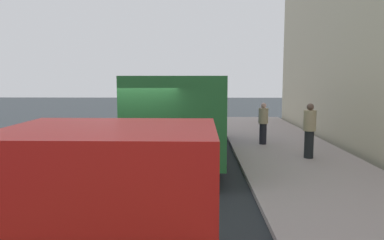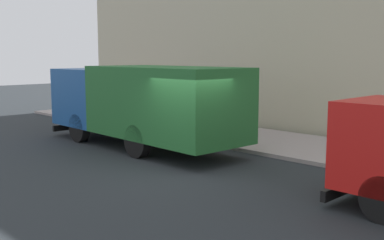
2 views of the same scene
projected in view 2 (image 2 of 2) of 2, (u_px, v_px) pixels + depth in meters
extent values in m
plane|color=#24292D|center=(183.00, 170.00, 12.79)|extent=(80.00, 80.00, 0.00)
cube|color=#A49795|center=(286.00, 144.00, 16.25)|extent=(3.97, 30.00, 0.12)
cube|color=#1C5097|center=(98.00, 96.00, 17.90)|extent=(2.64, 2.72, 2.12)
cube|color=black|center=(81.00, 88.00, 18.81)|extent=(2.14, 0.14, 1.18)
cube|color=#24652E|center=(165.00, 102.00, 14.89)|extent=(2.75, 5.68, 2.26)
cube|color=black|center=(81.00, 125.00, 19.08)|extent=(2.45, 0.21, 0.24)
cylinder|color=black|center=(79.00, 128.00, 16.91)|extent=(0.34, 1.04, 1.03)
cylinder|color=black|center=(130.00, 122.00, 18.41)|extent=(0.34, 1.04, 1.03)
cylinder|color=black|center=(137.00, 141.00, 14.30)|extent=(0.34, 1.04, 1.03)
cylinder|color=black|center=(191.00, 133.00, 15.80)|extent=(0.34, 1.04, 1.03)
cube|color=black|center=(354.00, 129.00, 10.00)|extent=(1.83, 0.07, 0.99)
cube|color=black|center=(347.00, 187.00, 10.23)|extent=(2.09, 0.14, 0.24)
cylinder|color=black|center=(233.00, 121.00, 18.33)|extent=(0.40, 0.40, 0.90)
cylinder|color=tan|center=(234.00, 101.00, 18.22)|extent=(0.54, 0.54, 0.66)
sphere|color=brown|center=(234.00, 90.00, 18.16)|extent=(0.23, 0.23, 0.23)
cylinder|color=black|center=(172.00, 119.00, 19.32)|extent=(0.39, 0.39, 0.82)
cylinder|color=tan|center=(172.00, 102.00, 19.23)|extent=(0.52, 0.52, 0.60)
sphere|color=#D39E8E|center=(172.00, 92.00, 19.17)|extent=(0.21, 0.21, 0.21)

